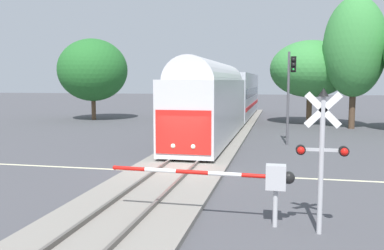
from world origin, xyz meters
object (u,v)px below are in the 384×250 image
Objects in this scene: oak_far_right at (355,47)px; pine_left_background at (93,70)px; elm_centre_background at (310,69)px; traffic_signal_far_side at (291,83)px; crossing_signal_mast at (322,146)px; commuter_train at (228,96)px; crossing_gate_near at (256,178)px.

pine_left_background is (-25.66, 3.06, -1.73)m from oak_far_right.
oak_far_right is at bearing -42.33° from elm_centre_background.
traffic_signal_far_side is 0.70× the size of pine_left_background.
traffic_signal_far_side is (-0.51, 16.04, 1.59)m from crossing_signal_mast.
commuter_train is at bearing 118.24° from traffic_signal_far_side.
crossing_gate_near is at bearing -57.28° from pine_left_background.
oak_far_right is at bearing 75.67° from crossing_gate_near.
crossing_gate_near is 1.37× the size of crossing_signal_mast.
commuter_train is 8.73m from elm_centre_background.
oak_far_right is (6.74, 26.39, 5.63)m from crossing_gate_near.
elm_centre_background is (-3.41, 3.10, -1.75)m from oak_far_right.
commuter_train is 4.47× the size of pine_left_background.
commuter_train reaches higher than crossing_signal_mast.
oak_far_right is at bearing -6.79° from pine_left_background.
oak_far_right is (5.50, 10.69, 3.00)m from traffic_signal_far_side.
traffic_signal_far_side is at bearing -34.28° from pine_left_background.
traffic_signal_far_side is (1.24, 15.70, 2.62)m from crossing_gate_near.
elm_centre_background is at bearing 29.73° from commuter_train.
traffic_signal_far_side is at bearing -117.23° from oak_far_right.
crossing_signal_mast is at bearing -100.58° from oak_far_right.
crossing_signal_mast is (1.75, -0.34, 1.04)m from crossing_gate_near.
elm_centre_background reaches higher than crossing_gate_near.
elm_centre_background is (1.59, 29.83, 2.84)m from crossing_signal_mast.
elm_centre_background is at bearing 137.67° from oak_far_right.
commuter_train is at bearing 102.48° from crossing_signal_mast.
crossing_gate_near is 27.81m from oak_far_right.
pine_left_background reaches higher than crossing_gate_near.
commuter_train is 6.38× the size of traffic_signal_far_side.
oak_far_right reaches higher than commuter_train.
oak_far_right is (10.68, 1.05, 4.23)m from commuter_train.
elm_centre_background is 0.93× the size of pine_left_background.
commuter_train is 4.81× the size of elm_centre_background.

